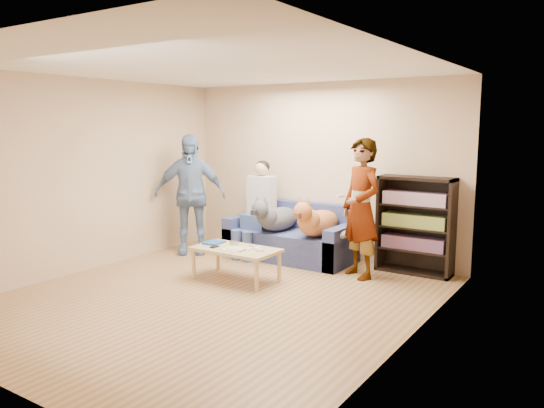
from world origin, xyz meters
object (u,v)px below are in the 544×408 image
Objects in this scene: dog_gray at (275,217)px; sofa at (291,240)px; person_standing_left at (190,194)px; person_seated at (258,205)px; bookshelf at (416,223)px; camera_silver at (234,243)px; dog_tan at (316,221)px; notebook_blue at (214,243)px; coffee_table at (236,252)px; person_standing_right at (361,209)px.

sofa is at bearing 51.88° from dog_gray.
person_standing_left is 1.07m from person_seated.
sofa is 1.53× the size of dog_gray.
camera_silver is at bearing -142.30° from bookshelf.
dog_gray is 0.68m from dog_tan.
coffee_table is at bearing -7.13° from notebook_blue.
coffee_table is (0.12, -0.12, -0.07)m from camera_silver.
coffee_table is at bearing -82.27° from dog_gray.
dog_gray reaches higher than camera_silver.
dog_gray is 2.00m from bookshelf.
person_seated is 0.40m from dog_gray.
dog_tan is at bearing -160.45° from person_standing_right.
notebook_blue is 1.24m from person_seated.
person_seated is (0.95, 0.46, -0.15)m from person_standing_left.
dog_gray reaches higher than notebook_blue.
sofa reaches higher than notebook_blue.
bookshelf is (0.53, 0.58, -0.23)m from person_standing_right.
person_seated is (-0.52, -0.13, 0.49)m from sofa.
coffee_table is at bearing -45.00° from camera_silver.
notebook_blue reaches higher than coffee_table.
sofa is 0.43m from dog_gray.
person_standing_right is 1.46m from dog_gray.
dog_gray is 1.13× the size of coffee_table.
sofa is 1.86m from bookshelf.
notebook_blue is 2.36× the size of camera_silver.
person_standing_left is 1.67× the size of coffee_table.
camera_silver is at bearing -121.67° from dog_tan.
dog_tan reaches higher than coffee_table.
coffee_table is (0.01, -1.37, 0.09)m from sofa.
person_standing_left reaches higher than dog_gray.
person_seated reaches higher than sofa.
coffee_table is (0.52, -1.24, -0.40)m from person_seated.
person_standing_left is 7.08× the size of notebook_blue.
coffee_table is 0.85× the size of bookshelf.
dog_gray is 1.21m from coffee_table.
person_seated is 1.18× the size of dog_gray.
person_standing_right reaches higher than camera_silver.
person_standing_right is 0.80m from dog_tan.
person_standing_left reaches higher than dog_tan.
camera_silver is (-1.38, -0.90, -0.46)m from person_standing_right.
person_standing_left reaches higher than camera_silver.
dog_tan is 1.30m from coffee_table.
camera_silver is at bearing 14.04° from notebook_blue.
dog_tan reaches higher than notebook_blue.
coffee_table is at bearing -89.76° from sofa.
person_seated is at bearing 109.79° from camera_silver.
person_standing_left is 2.05m from dog_tan.
dog_gray is (0.36, -0.07, -0.14)m from person_seated.
bookshelf reaches higher than camera_silver.
person_standing_right is at bearing -15.41° from sofa.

